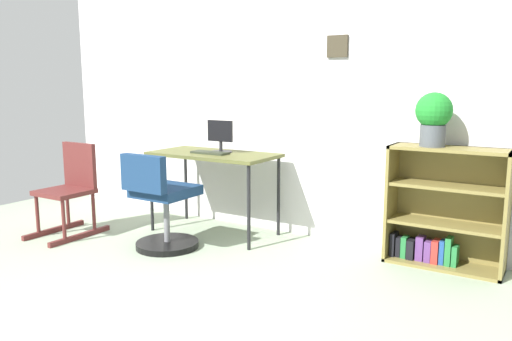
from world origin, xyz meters
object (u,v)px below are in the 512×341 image
Objects in this scene: potted_plant_on_shelf at (434,116)px; office_chair at (162,207)px; monitor at (220,137)px; bookshelf_low at (444,212)px; rocking_chair at (71,188)px; keyboard at (210,153)px; desk at (213,159)px.

office_chair is at bearing -157.84° from potted_plant_on_shelf.
bookshelf_low is at bearing 5.82° from monitor.
bookshelf_low reaches higher than office_chair.
potted_plant_on_shelf is (2.93, 0.88, 0.69)m from rocking_chair.
potted_plant_on_shelf reaches higher than keyboard.
keyboard is (-0.04, -0.11, -0.13)m from monitor.
rocking_chair is 3.14m from potted_plant_on_shelf.
bookshelf_low is at bearing 17.27° from rocking_chair.
monitor is at bearing -175.70° from potted_plant_on_shelf.
desk is 1.28× the size of bookshelf_low.
monitor is 0.35× the size of rocking_chair.
bookshelf_low reaches higher than keyboard.
rocking_chair is (-1.13, -0.75, -0.45)m from monitor.
keyboard is 0.68m from office_chair.
monitor is 0.84× the size of keyboard.
monitor is at bearing 33.61° from rocking_chair.
bookshelf_low is (1.91, 0.19, -0.47)m from monitor.
potted_plant_on_shelf is at bearing 5.55° from desk.
rocking_chair reaches higher than desk.
desk is 3.33× the size of keyboard.
keyboard is 1.89m from potted_plant_on_shelf.
rocking_chair is (-1.08, -0.70, -0.26)m from desk.
keyboard is at bearing -108.47° from monitor.
potted_plant_on_shelf is (1.84, 0.25, 0.37)m from keyboard.
keyboard is 2.00m from bookshelf_low.
rocking_chair reaches higher than office_chair.
rocking_chair is at bearing -146.39° from monitor.
rocking_chair is 0.92× the size of bookshelf_low.
desk is 1.99m from bookshelf_low.
bookshelf_low is at bearing 8.89° from keyboard.
desk is at bearing -174.45° from potted_plant_on_shelf.
potted_plant_on_shelf is (-0.10, -0.06, 0.71)m from bookshelf_low.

